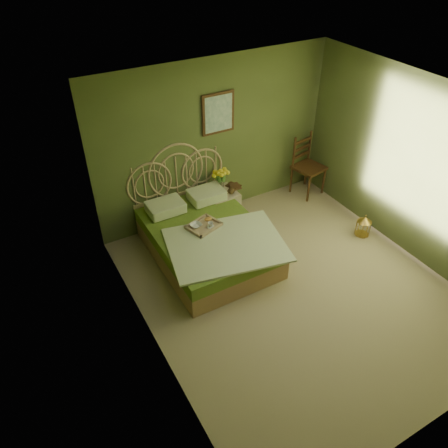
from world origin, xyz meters
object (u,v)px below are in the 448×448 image
bed (206,237)px  nightstand (222,201)px  chair (306,161)px  birdcage (363,226)px

bed → nightstand: size_ratio=2.37×
bed → chair: size_ratio=2.09×
bed → birdcage: (2.40, -0.82, -0.14)m
bed → nightstand: bearing=46.6°
bed → chair: bed is taller
nightstand → birdcage: 2.31m
chair → birdcage: size_ratio=3.20×
nightstand → birdcage: bearing=-40.7°
bed → nightstand: bed is taller
nightstand → chair: chair is taller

